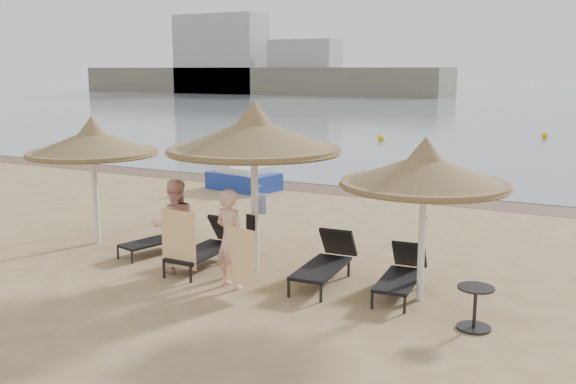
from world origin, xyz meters
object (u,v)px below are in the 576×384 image
lounger_far_left (160,237)px  person_left (174,219)px  palapa_left (92,143)px  lounger_near_right (326,261)px  person_right (230,231)px  lounger_near_left (209,245)px  palapa_right (425,171)px  lounger_far_right (402,273)px  palapa_center (254,136)px  side_table (475,309)px  pedal_boat (243,177)px

lounger_far_left → person_left: (1.09, -0.89, 0.71)m
palapa_left → lounger_near_right: palapa_left is taller
person_right → lounger_near_left: bearing=-26.0°
palapa_right → lounger_far_left: bearing=177.7°
palapa_left → lounger_near_right: 5.92m
lounger_far_right → person_left: bearing=-173.5°
person_right → palapa_left: bearing=-0.7°
palapa_center → lounger_far_right: 3.66m
lounger_near_right → lounger_far_right: 1.41m
lounger_far_left → side_table: lounger_far_left is taller
lounger_far_left → palapa_right: bearing=12.0°
palapa_right → side_table: bearing=-38.3°
lounger_near_right → lounger_far_right: bearing=-1.4°
lounger_near_right → lounger_far_left: bearing=174.7°
lounger_far_right → pedal_boat: bearing=132.0°
person_left → pedal_boat: person_left is taller
palapa_left → side_table: bearing=-6.9°
palapa_left → person_right: palapa_left is taller
lounger_near_left → lounger_near_right: lounger_near_left is taller
lounger_far_left → pedal_boat: size_ratio=0.71×
palapa_center → lounger_near_right: bearing=2.0°
lounger_near_right → pedal_boat: bearing=126.9°
lounger_near_left → lounger_near_right: 2.49m
palapa_left → person_right: 4.57m
palapa_center → person_left: 2.19m
palapa_left → side_table: palapa_left is taller
palapa_center → person_right: (0.11, -1.04, -1.56)m
palapa_left → person_right: size_ratio=1.37×
palapa_center → lounger_far_left: (-2.43, 0.15, -2.28)m
palapa_left → palapa_center: (4.14, -0.10, 0.35)m
palapa_center → side_table: 5.00m
lounger_near_left → lounger_far_right: 3.90m
person_right → palapa_right: bearing=-148.8°
person_left → pedal_boat: 8.60m
lounger_far_right → palapa_left: bearing=175.2°
pedal_boat → palapa_right: bearing=-31.8°
palapa_right → person_left: bearing=-171.8°
palapa_center → pedal_boat: (-4.66, 7.17, -2.22)m
lounger_near_left → pedal_boat: size_ratio=0.83×
person_left → lounger_far_right: bearing=152.5°
palapa_center → pedal_boat: 8.83m
lounger_near_right → pedal_boat: (-6.14, 7.11, -0.01)m
palapa_center → palapa_right: (3.27, -0.08, -0.40)m
person_left → palapa_left: bearing=-55.6°
lounger_near_left → pedal_boat: bearing=115.5°
palapa_center → lounger_near_left: bearing=-174.6°
lounger_far_left → pedal_boat: bearing=122.0°
person_left → lounger_far_left: bearing=-78.3°
palapa_left → lounger_far_left: palapa_left is taller
lounger_far_right → side_table: lounger_far_right is taller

